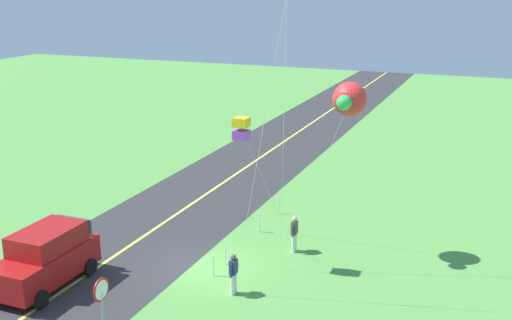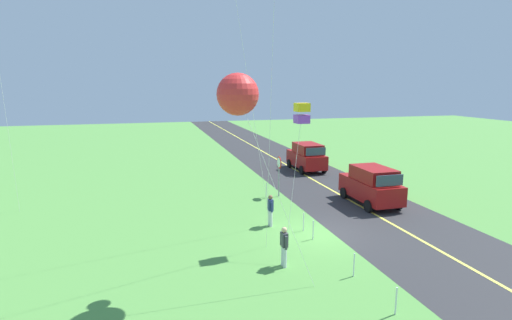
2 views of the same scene
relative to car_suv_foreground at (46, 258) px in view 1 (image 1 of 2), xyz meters
name	(u,v)px [view 1 (image 1 of 2)]	position (x,y,z in m)	size (l,w,h in m)	color
ground_plane	(204,268)	(-3.67, 4.82, -1.20)	(120.00, 120.00, 0.10)	#549342
asphalt_road	(121,252)	(-3.67, 0.82, -1.15)	(120.00, 7.00, 0.00)	#2D2D30
road_centre_stripe	(121,252)	(-3.67, 0.82, -1.15)	(120.00, 0.16, 0.00)	#E5E04C
car_suv_foreground	(46,258)	(0.00, 0.00, 0.00)	(4.40, 2.12, 2.24)	maroon
stop_sign	(102,301)	(3.00, 4.72, 0.65)	(0.76, 0.08, 2.56)	gray
person_adult_near	(233,273)	(-2.05, 6.87, -0.29)	(0.58, 0.22, 1.60)	silver
person_adult_companion	(294,233)	(-6.53, 7.72, -0.29)	(0.58, 0.22, 1.60)	silver
kite_blue_mid	(241,129)	(-4.36, 6.23, 4.61)	(2.46, 1.78, 6.21)	silver
kite_yellow_high	(349,99)	(-7.28, 9.70, 5.50)	(2.19, 3.19, 7.36)	silver
fence_post_0	(279,205)	(-10.61, 5.52, -0.70)	(0.05, 0.05, 0.90)	silver
fence_post_1	(259,223)	(-8.01, 5.52, -0.70)	(0.05, 0.05, 0.90)	silver
fence_post_2	(225,254)	(-4.26, 5.52, -0.70)	(0.05, 0.05, 0.90)	silver
fence_post_3	(213,265)	(-3.10, 5.52, -0.70)	(0.05, 0.05, 0.90)	silver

